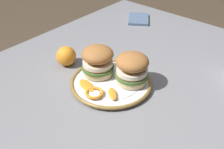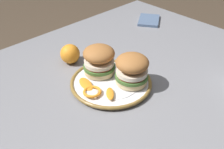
{
  "view_description": "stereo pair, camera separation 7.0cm",
  "coord_description": "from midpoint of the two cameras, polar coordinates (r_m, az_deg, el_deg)",
  "views": [
    {
      "loc": [
        -0.56,
        -0.5,
        1.31
      ],
      "look_at": [
        0.0,
        -0.02,
        0.8
      ],
      "focal_mm": 43.84,
      "sensor_mm": 36.0,
      "label": 1
    },
    {
      "loc": [
        -0.51,
        -0.55,
        1.31
      ],
      "look_at": [
        0.0,
        -0.02,
        0.8
      ],
      "focal_mm": 43.84,
      "sensor_mm": 36.0,
      "label": 2
    }
  ],
  "objects": [
    {
      "name": "sandwich_half_right",
      "position": [
        0.88,
        1.92,
        1.35
      ],
      "size": [
        0.14,
        0.14,
        0.1
      ],
      "color": "beige",
      "rests_on": "dinner_plate"
    },
    {
      "name": "sandwich_half_left",
      "position": [
        0.92,
        -5.17,
        2.93
      ],
      "size": [
        0.14,
        0.14,
        0.1
      ],
      "color": "beige",
      "rests_on": "dinner_plate"
    },
    {
      "name": "dinner_plate",
      "position": [
        0.92,
        -2.19,
        -1.62
      ],
      "size": [
        0.27,
        0.27,
        0.02
      ],
      "color": "white",
      "rests_on": "dining_table"
    },
    {
      "name": "orange_peel_strip_short",
      "position": [
        0.89,
        -7.57,
        -2.34
      ],
      "size": [
        0.06,
        0.08,
        0.01
      ],
      "color": "orange",
      "rests_on": "dinner_plate"
    },
    {
      "name": "dining_table",
      "position": [
        1.0,
        -3.17,
        -6.21
      ],
      "size": [
        1.35,
        0.92,
        0.76
      ],
      "color": "gray",
      "rests_on": "ground"
    },
    {
      "name": "whole_orange",
      "position": [
        1.03,
        -11.49,
        3.75
      ],
      "size": [
        0.07,
        0.07,
        0.07
      ],
      "primitive_type": "sphere",
      "color": "orange",
      "rests_on": "dining_table"
    },
    {
      "name": "orange_peel_curled",
      "position": [
        0.86,
        -6.07,
        -3.92
      ],
      "size": [
        0.08,
        0.08,
        0.01
      ],
      "color": "orange",
      "rests_on": "dinner_plate"
    },
    {
      "name": "folded_napkin",
      "position": [
        1.38,
        4.09,
        11.44
      ],
      "size": [
        0.17,
        0.16,
        0.01
      ],
      "primitive_type": "cube",
      "rotation": [
        0.0,
        0.0,
        0.6
      ],
      "color": "slate",
      "rests_on": "dining_table"
    },
    {
      "name": "orange_peel_strip_long",
      "position": [
        0.85,
        -2.27,
        -4.07
      ],
      "size": [
        0.06,
        0.06,
        0.01
      ],
      "color": "orange",
      "rests_on": "dinner_plate"
    }
  ]
}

